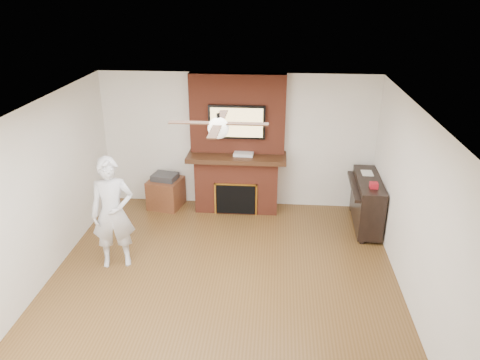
# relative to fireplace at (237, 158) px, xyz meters

# --- Properties ---
(room_shell) EXTENTS (5.36, 5.86, 2.86)m
(room_shell) POSITION_rel_fireplace_xyz_m (0.00, -2.55, 0.25)
(room_shell) COLOR #563819
(room_shell) RESTS_ON ground
(fireplace) EXTENTS (1.78, 0.64, 2.50)m
(fireplace) POSITION_rel_fireplace_xyz_m (0.00, 0.00, 0.00)
(fireplace) COLOR brown
(fireplace) RESTS_ON ground
(tv) EXTENTS (1.00, 0.08, 0.60)m
(tv) POSITION_rel_fireplace_xyz_m (0.00, -0.05, 0.68)
(tv) COLOR black
(tv) RESTS_ON fireplace
(ceiling_fan) EXTENTS (1.21, 1.21, 0.31)m
(ceiling_fan) POSITION_rel_fireplace_xyz_m (-0.00, -2.55, 1.34)
(ceiling_fan) COLOR black
(ceiling_fan) RESTS_ON room_shell
(person) EXTENTS (0.71, 0.57, 1.70)m
(person) POSITION_rel_fireplace_xyz_m (-1.63, -2.06, -0.14)
(person) COLOR silver
(person) RESTS_ON ground
(side_table) EXTENTS (0.68, 0.68, 0.66)m
(side_table) POSITION_rel_fireplace_xyz_m (-1.34, -0.07, -0.69)
(side_table) COLOR #5D2F1A
(side_table) RESTS_ON ground
(piano) EXTENTS (0.55, 1.36, 0.97)m
(piano) POSITION_rel_fireplace_xyz_m (2.28, -0.55, -0.52)
(piano) COLOR black
(piano) RESTS_ON ground
(cable_box) EXTENTS (0.36, 0.22, 0.05)m
(cable_box) POSITION_rel_fireplace_xyz_m (0.12, -0.10, 0.11)
(cable_box) COLOR silver
(cable_box) RESTS_ON fireplace
(candle_orange) EXTENTS (0.07, 0.07, 0.10)m
(candle_orange) POSITION_rel_fireplace_xyz_m (-0.08, -0.21, -0.94)
(candle_orange) COLOR orange
(candle_orange) RESTS_ON ground
(candle_green) EXTENTS (0.07, 0.07, 0.08)m
(candle_green) POSITION_rel_fireplace_xyz_m (-0.10, -0.24, -0.95)
(candle_green) COLOR #498D38
(candle_green) RESTS_ON ground
(candle_cream) EXTENTS (0.09, 0.09, 0.11)m
(candle_cream) POSITION_rel_fireplace_xyz_m (0.11, -0.24, -0.94)
(candle_cream) COLOR #C2B69A
(candle_cream) RESTS_ON ground
(candle_blue) EXTENTS (0.06, 0.06, 0.07)m
(candle_blue) POSITION_rel_fireplace_xyz_m (0.25, -0.19, -0.96)
(candle_blue) COLOR #2C6085
(candle_blue) RESTS_ON ground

